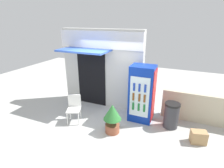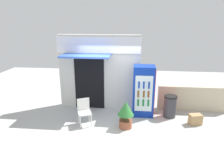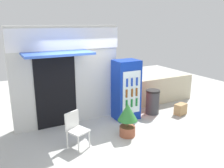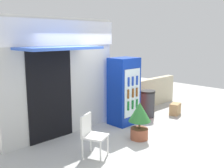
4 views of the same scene
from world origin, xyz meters
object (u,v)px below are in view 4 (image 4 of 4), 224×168
object	(u,v)px
trash_bin	(147,104)
drink_cooler	(124,91)
potted_plant_near_shop	(140,118)
cardboard_box	(175,109)
plastic_chair	(91,133)

from	to	relation	value
trash_bin	drink_cooler	bearing A→B (deg)	175.54
drink_cooler	trash_bin	distance (m)	1.10
potted_plant_near_shop	cardboard_box	size ratio (longest dim) A/B	2.25
potted_plant_near_shop	trash_bin	xyz separation A→B (m)	(1.55, 0.96, -0.12)
drink_cooler	potted_plant_near_shop	bearing A→B (deg)	-119.66
cardboard_box	trash_bin	bearing A→B (deg)	147.34
plastic_chair	trash_bin	size ratio (longest dim) A/B	1.08
potted_plant_near_shop	drink_cooler	bearing A→B (deg)	60.34
potted_plant_near_shop	plastic_chair	bearing A→B (deg)	175.42
plastic_chair	cardboard_box	distance (m)	3.75
drink_cooler	cardboard_box	distance (m)	1.98
plastic_chair	cardboard_box	size ratio (longest dim) A/B	2.18
cardboard_box	plastic_chair	bearing A→B (deg)	-174.63
drink_cooler	plastic_chair	distance (m)	2.23
plastic_chair	potted_plant_near_shop	distance (m)	1.40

